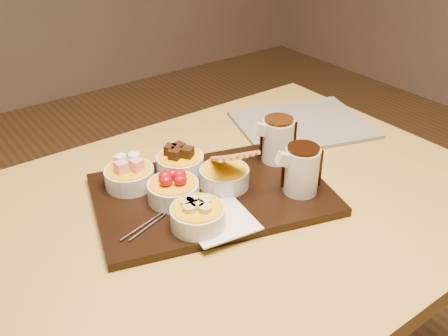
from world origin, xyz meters
TOP-DOWN VIEW (x-y plane):
  - dining_table at (0.00, 0.00)m, footprint 1.20×0.80m
  - serving_board at (0.03, 0.03)m, footprint 0.53×0.42m
  - napkin at (-0.02, -0.06)m, footprint 0.14×0.14m
  - bowl_marshmallows at (-0.09, 0.15)m, footprint 0.10×0.10m
  - bowl_cake at (0.02, 0.13)m, footprint 0.10×0.10m
  - bowl_strawberries at (-0.05, 0.05)m, footprint 0.10×0.10m
  - bowl_biscotti at (0.06, 0.03)m, footprint 0.10×0.10m
  - bowl_bananas at (-0.05, -0.05)m, footprint 0.10×0.10m
  - pitcher_dark_chocolate at (0.17, -0.07)m, footprint 0.08×0.08m
  - pitcher_milk_chocolate at (0.22, 0.05)m, footprint 0.08×0.08m
  - fondue_skewers at (-0.06, 0.03)m, footprint 0.10×0.26m
  - newspaper at (0.41, 0.16)m, footprint 0.39×0.35m

SIDE VIEW (x-z plane):
  - dining_table at x=0.00m, z-range 0.28..1.03m
  - newspaper at x=0.41m, z-range 0.75..0.76m
  - serving_board at x=0.03m, z-range 0.75..0.77m
  - napkin at x=-0.02m, z-range 0.77..0.77m
  - fondue_skewers at x=-0.06m, z-range 0.77..0.78m
  - bowl_marshmallows at x=-0.09m, z-range 0.77..0.81m
  - bowl_cake at x=0.02m, z-range 0.77..0.81m
  - bowl_strawberries at x=-0.05m, z-range 0.77..0.81m
  - bowl_biscotti at x=0.06m, z-range 0.77..0.81m
  - bowl_bananas at x=-0.05m, z-range 0.77..0.81m
  - pitcher_dark_chocolate at x=0.17m, z-range 0.77..0.86m
  - pitcher_milk_chocolate at x=0.22m, z-range 0.77..0.86m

